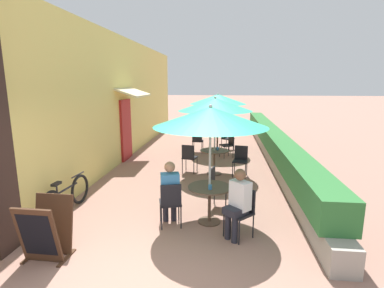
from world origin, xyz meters
TOP-DOWN VIEW (x-y plane):
  - ground_plane at (0.00, 0.00)m, footprint 120.00×120.00m
  - cafe_facade_wall at (-2.54, 7.16)m, footprint 0.98×14.59m
  - planter_hedge at (2.75, 7.20)m, footprint 0.60×13.59m
  - patio_table_near at (0.78, 1.97)m, footprint 0.83×0.83m
  - patio_umbrella_near at (0.78, 1.97)m, footprint 2.11×2.11m
  - cafe_chair_near_left at (1.37, 1.50)m, footprint 0.57×0.57m
  - seated_patron_near_left at (1.30, 1.42)m, footprint 0.51×0.51m
  - cafe_chair_near_right at (0.90, 2.72)m, footprint 0.49×0.49m
  - cafe_chair_near_back at (0.07, 1.70)m, footprint 0.49×0.49m
  - seated_patron_near_back at (0.04, 1.81)m, footprint 0.41×0.47m
  - coffee_cup_near at (0.80, 1.82)m, footprint 0.07×0.07m
  - patio_table_mid at (0.76, 5.10)m, footprint 0.83×0.83m
  - patio_umbrella_mid at (0.76, 5.10)m, footprint 2.11×2.11m
  - cafe_chair_mid_left at (1.52, 5.05)m, footprint 0.46×0.46m
  - cafe_chair_mid_right at (0.00, 5.16)m, footprint 0.46×0.46m
  - coffee_cup_mid at (0.85, 5.15)m, footprint 0.07×0.07m
  - patio_table_far at (0.77, 7.85)m, footprint 0.83×0.83m
  - patio_umbrella_far at (0.77, 7.85)m, footprint 2.11×2.11m
  - cafe_chair_far_left at (1.11, 8.52)m, footprint 0.55×0.55m
  - cafe_chair_far_right at (0.01, 7.80)m, footprint 0.42×0.42m
  - cafe_chair_far_back at (1.19, 7.21)m, footprint 0.54×0.54m
  - coffee_cup_far at (0.69, 7.71)m, footprint 0.07×0.07m
  - bicycle_leaning at (-2.20, 2.08)m, footprint 0.19×1.68m
  - menu_board at (-1.64, 0.49)m, footprint 0.66×0.65m

SIDE VIEW (x-z plane):
  - ground_plane at x=0.00m, z-range 0.00..0.00m
  - bicycle_leaning at x=-2.20m, z-range -0.03..0.72m
  - menu_board at x=-1.64m, z-range -0.01..0.93m
  - cafe_chair_near_left at x=1.37m, z-range 0.08..0.95m
  - cafe_chair_near_right at x=0.90m, z-range 0.08..0.95m
  - cafe_chair_near_back at x=0.07m, z-range 0.08..0.95m
  - cafe_chair_mid_left at x=1.52m, z-range 0.08..0.95m
  - cafe_chair_mid_right at x=0.00m, z-range 0.08..0.95m
  - cafe_chair_far_left at x=1.11m, z-range 0.08..0.95m
  - cafe_chair_far_right at x=0.01m, z-range 0.08..0.95m
  - cafe_chair_far_back at x=1.19m, z-range 0.08..0.95m
  - planter_hedge at x=2.75m, z-range 0.03..1.04m
  - patio_table_near at x=0.78m, z-range 0.18..0.91m
  - patio_table_mid at x=0.76m, z-range 0.18..0.91m
  - patio_table_far at x=0.77m, z-range 0.18..0.91m
  - seated_patron_near_left at x=1.30m, z-range 0.06..1.31m
  - seated_patron_near_back at x=0.04m, z-range 0.06..1.31m
  - coffee_cup_near at x=0.80m, z-range 0.73..0.82m
  - coffee_cup_mid at x=0.85m, z-range 0.73..0.82m
  - coffee_cup_far at x=0.69m, z-range 0.73..0.82m
  - patio_umbrella_near at x=0.78m, z-range 0.91..3.21m
  - patio_umbrella_mid at x=0.76m, z-range 0.91..3.21m
  - patio_umbrella_far at x=0.77m, z-range 0.91..3.21m
  - cafe_facade_wall at x=-2.54m, z-range -0.01..4.19m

